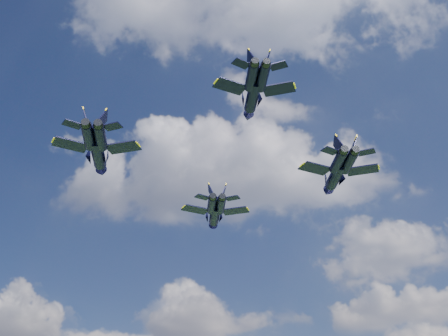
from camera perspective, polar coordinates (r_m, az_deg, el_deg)
jet_lead at (r=108.25m, az=-0.97°, el=-4.85°), size 12.61×16.85×3.97m
jet_left at (r=91.33m, az=-12.63°, el=1.33°), size 13.37×17.97×4.23m
jet_right at (r=98.22m, az=11.20°, el=-0.87°), size 13.53×18.04×4.25m
jet_slot at (r=75.53m, az=2.89°, el=7.18°), size 10.68×14.33×3.37m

